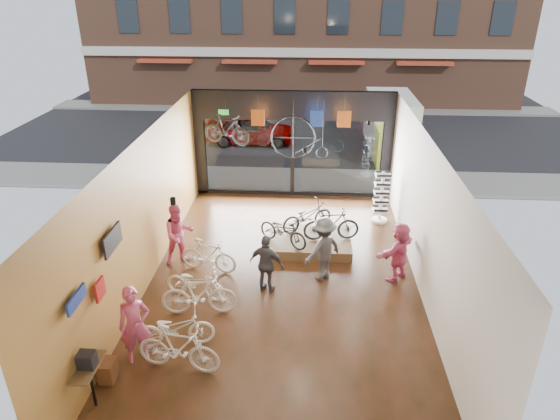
# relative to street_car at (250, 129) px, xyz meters

# --- Properties ---
(ground_plane) EXTENTS (7.00, 12.00, 0.04)m
(ground_plane) POSITION_rel_street_car_xyz_m (2.27, -12.00, -0.74)
(ground_plane) COLOR black
(ground_plane) RESTS_ON ground
(ceiling) EXTENTS (7.00, 12.00, 0.04)m
(ceiling) POSITION_rel_street_car_xyz_m (2.27, -12.00, 3.10)
(ceiling) COLOR black
(ceiling) RESTS_ON ground
(wall_left) EXTENTS (0.04, 12.00, 3.80)m
(wall_left) POSITION_rel_street_car_xyz_m (-1.25, -12.00, 1.18)
(wall_left) COLOR #AD863B
(wall_left) RESTS_ON ground
(wall_right) EXTENTS (0.04, 12.00, 3.80)m
(wall_right) POSITION_rel_street_car_xyz_m (5.79, -12.00, 1.18)
(wall_right) COLOR beige
(wall_right) RESTS_ON ground
(wall_back) EXTENTS (7.00, 0.04, 3.80)m
(wall_back) POSITION_rel_street_car_xyz_m (2.27, -18.02, 1.18)
(wall_back) COLOR beige
(wall_back) RESTS_ON ground
(storefront) EXTENTS (7.00, 0.26, 3.80)m
(storefront) POSITION_rel_street_car_xyz_m (2.27, -6.00, 1.18)
(storefront) COLOR black
(storefront) RESTS_ON ground
(exit_sign) EXTENTS (0.35, 0.06, 0.18)m
(exit_sign) POSITION_rel_street_car_xyz_m (-0.13, -6.12, 2.33)
(exit_sign) COLOR #198C26
(exit_sign) RESTS_ON storefront
(street_road) EXTENTS (30.00, 18.00, 0.02)m
(street_road) POSITION_rel_street_car_xyz_m (2.27, 3.00, -0.73)
(street_road) COLOR black
(street_road) RESTS_ON ground
(sidewalk_near) EXTENTS (30.00, 2.40, 0.12)m
(sidewalk_near) POSITION_rel_street_car_xyz_m (2.27, -4.80, -0.66)
(sidewalk_near) COLOR slate
(sidewalk_near) RESTS_ON ground
(sidewalk_far) EXTENTS (30.00, 2.00, 0.12)m
(sidewalk_far) POSITION_rel_street_car_xyz_m (2.27, 7.00, -0.66)
(sidewalk_far) COLOR slate
(sidewalk_far) RESTS_ON ground
(street_car) EXTENTS (4.25, 1.71, 1.45)m
(street_car) POSITION_rel_street_car_xyz_m (0.00, 0.00, 0.00)
(street_car) COLOR gray
(street_car) RESTS_ON street_road
(box_truck) EXTENTS (1.99, 5.98, 2.36)m
(box_truck) POSITION_rel_street_car_xyz_m (6.58, -1.00, 0.45)
(box_truck) COLOR silver
(box_truck) RESTS_ON street_road
(floor_bike_1) EXTENTS (1.81, 0.76, 1.06)m
(floor_bike_1) POSITION_rel_street_car_xyz_m (0.34, -15.23, -0.20)
(floor_bike_1) COLOR beige
(floor_bike_1) RESTS_ON ground_plane
(floor_bike_2) EXTENTS (1.79, 0.91, 0.90)m
(floor_bike_2) POSITION_rel_street_car_xyz_m (0.08, -14.51, -0.27)
(floor_bike_2) COLOR beige
(floor_bike_2) RESTS_ON ground_plane
(floor_bike_3) EXTENTS (1.83, 0.68, 1.08)m
(floor_bike_3) POSITION_rel_street_car_xyz_m (0.37, -13.35, -0.19)
(floor_bike_3) COLOR beige
(floor_bike_3) RESTS_ON ground_plane
(floor_bike_4) EXTENTS (1.66, 0.91, 0.82)m
(floor_bike_4) POSITION_rel_street_car_xyz_m (0.13, -12.69, -0.31)
(floor_bike_4) COLOR beige
(floor_bike_4) RESTS_ON ground_plane
(floor_bike_5) EXTENTS (1.64, 0.76, 0.95)m
(floor_bike_5) POSITION_rel_street_car_xyz_m (0.22, -11.46, -0.25)
(floor_bike_5) COLOR beige
(floor_bike_5) RESTS_ON ground_plane
(display_platform) EXTENTS (2.40, 1.80, 0.30)m
(display_platform) POSITION_rel_street_car_xyz_m (2.96, -9.95, -0.57)
(display_platform) COLOR #48331A
(display_platform) RESTS_ON ground_plane
(display_bike_left) EXTENTS (1.67, 1.39, 0.86)m
(display_bike_left) POSITION_rel_street_car_xyz_m (2.18, -10.37, 0.01)
(display_bike_left) COLOR black
(display_bike_left) RESTS_ON display_platform
(display_bike_mid) EXTENTS (1.68, 0.68, 0.98)m
(display_bike_mid) POSITION_rel_street_car_xyz_m (3.56, -10.03, 0.07)
(display_bike_mid) COLOR black
(display_bike_mid) RESTS_ON display_platform
(display_bike_right) EXTENTS (1.74, 1.40, 0.88)m
(display_bike_right) POSITION_rel_street_car_xyz_m (2.85, -9.41, 0.02)
(display_bike_right) COLOR black
(display_bike_right) RESTS_ON display_platform
(customer_0) EXTENTS (0.75, 0.63, 1.76)m
(customer_0) POSITION_rel_street_car_xyz_m (-0.58, -14.99, 0.16)
(customer_0) COLOR #CC4C72
(customer_0) RESTS_ON ground_plane
(customer_1) EXTENTS (1.07, 1.01, 1.76)m
(customer_1) POSITION_rel_street_car_xyz_m (-0.66, -11.04, 0.15)
(customer_1) COLOR #CC4C72
(customer_1) RESTS_ON ground_plane
(customer_2) EXTENTS (1.01, 0.68, 1.59)m
(customer_2) POSITION_rel_street_car_xyz_m (1.88, -12.33, 0.07)
(customer_2) COLOR #3F3F44
(customer_2) RESTS_ON ground_plane
(customer_3) EXTENTS (1.30, 1.25, 1.78)m
(customer_3) POSITION_rel_street_car_xyz_m (3.29, -11.64, 0.16)
(customer_3) COLOR #3F3F44
(customer_3) RESTS_ON ground_plane
(customer_5) EXTENTS (1.36, 1.45, 1.63)m
(customer_5) POSITION_rel_street_car_xyz_m (5.27, -11.51, 0.09)
(customer_5) COLOR #CC4C72
(customer_5) RESTS_ON ground_plane
(sunglasses_rack) EXTENTS (0.57, 0.50, 1.73)m
(sunglasses_rack) POSITION_rel_street_car_xyz_m (5.22, -8.12, 0.14)
(sunglasses_rack) COLOR white
(sunglasses_rack) RESTS_ON ground_plane
(wall_merch) EXTENTS (0.40, 2.40, 2.60)m
(wall_merch) POSITION_rel_street_car_xyz_m (-1.11, -15.50, 0.58)
(wall_merch) COLOR navy
(wall_merch) RESTS_ON wall_left
(penny_farthing) EXTENTS (1.82, 0.06, 1.45)m
(penny_farthing) POSITION_rel_street_car_xyz_m (2.63, -7.32, 1.78)
(penny_farthing) COLOR black
(penny_farthing) RESTS_ON ceiling
(hung_bike) EXTENTS (1.64, 0.94, 0.95)m
(hung_bike) POSITION_rel_street_car_xyz_m (0.24, -7.80, 2.20)
(hung_bike) COLOR black
(hung_bike) RESTS_ON ceiling
(jersey_left) EXTENTS (0.45, 0.03, 0.55)m
(jersey_left) POSITION_rel_street_car_xyz_m (1.13, -6.80, 2.33)
(jersey_left) COLOR #CC5919
(jersey_left) RESTS_ON ceiling
(jersey_mid) EXTENTS (0.45, 0.03, 0.55)m
(jersey_mid) POSITION_rel_street_car_xyz_m (3.08, -6.80, 2.33)
(jersey_mid) COLOR #1E3F99
(jersey_mid) RESTS_ON ceiling
(jersey_right) EXTENTS (0.45, 0.03, 0.55)m
(jersey_right) POSITION_rel_street_car_xyz_m (3.98, -6.80, 2.33)
(jersey_right) COLOR #CC5919
(jersey_right) RESTS_ON ceiling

